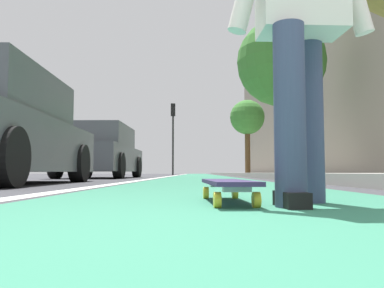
# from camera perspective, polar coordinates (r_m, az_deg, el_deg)

# --- Properties ---
(ground_plane) EXTENTS (80.00, 80.00, 0.00)m
(ground_plane) POSITION_cam_1_polar(r_m,az_deg,el_deg) (10.54, 1.39, -4.96)
(ground_plane) COLOR #38383D
(bike_lane_paint) EXTENTS (56.00, 2.16, 0.00)m
(bike_lane_paint) POSITION_cam_1_polar(r_m,az_deg,el_deg) (24.54, 0.95, -4.48)
(bike_lane_paint) COLOR #2D7256
(bike_lane_paint) RESTS_ON ground
(lane_stripe_white) EXTENTS (52.00, 0.16, 0.01)m
(lane_stripe_white) POSITION_cam_1_polar(r_m,az_deg,el_deg) (20.57, -2.42, -4.54)
(lane_stripe_white) COLOR silver
(lane_stripe_white) RESTS_ON ground
(sidewalk_curb) EXTENTS (52.00, 3.20, 0.14)m
(sidewalk_curb) POSITION_cam_1_polar(r_m,az_deg,el_deg) (18.82, 10.50, -4.31)
(sidewalk_curb) COLOR #9E9B93
(sidewalk_curb) RESTS_ON ground
(building_facade) EXTENTS (40.00, 1.20, 12.53)m
(building_facade) POSITION_cam_1_polar(r_m,az_deg,el_deg) (24.07, 14.85, 10.73)
(building_facade) COLOR #70675C
(building_facade) RESTS_ON ground
(skateboard) EXTENTS (0.85, 0.25, 0.11)m
(skateboard) POSITION_cam_1_polar(r_m,az_deg,el_deg) (2.03, 5.09, -5.78)
(skateboard) COLOR yellow
(skateboard) RESTS_ON ground
(skater_person) EXTENTS (0.47, 0.72, 1.64)m
(skater_person) POSITION_cam_1_polar(r_m,az_deg,el_deg) (2.10, 15.23, 18.01)
(skater_person) COLOR #384260
(skater_person) RESTS_ON ground
(parked_car_mid) EXTENTS (4.47, 1.88, 1.49)m
(parked_car_mid) POSITION_cam_1_polar(r_m,az_deg,el_deg) (11.69, -12.94, -1.25)
(parked_car_mid) COLOR #4C5156
(parked_car_mid) RESTS_ON ground
(traffic_light) EXTENTS (0.33, 0.28, 4.58)m
(traffic_light) POSITION_cam_1_polar(r_m,az_deg,el_deg) (25.47, -2.74, 2.62)
(traffic_light) COLOR #2D2D2D
(traffic_light) RESTS_ON ground
(street_tree_mid) EXTENTS (2.92, 2.92, 5.28)m
(street_tree_mid) POSITION_cam_1_polar(r_m,az_deg,el_deg) (13.78, 12.66, 11.31)
(street_tree_mid) COLOR brown
(street_tree_mid) RESTS_ON ground
(street_tree_far) EXTENTS (1.91, 1.91, 4.16)m
(street_tree_far) POSITION_cam_1_polar(r_m,az_deg,el_deg) (22.17, 7.94, 3.68)
(street_tree_far) COLOR brown
(street_tree_far) RESTS_ON ground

